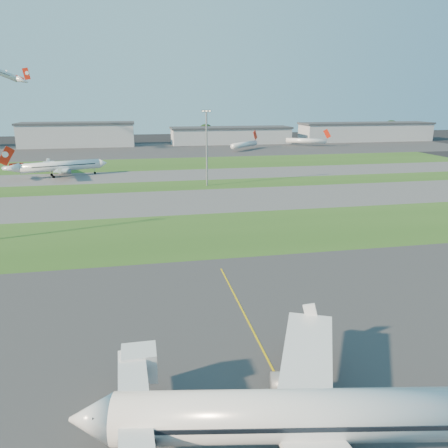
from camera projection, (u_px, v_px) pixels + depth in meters
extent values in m
plane|color=black|center=(228.00, 372.00, 48.52)|extent=(700.00, 700.00, 0.00)
cube|color=#333335|center=(228.00, 371.00, 48.52)|extent=(300.00, 70.00, 0.01)
cube|color=#2A4F1A|center=(181.00, 235.00, 97.56)|extent=(300.00, 34.00, 0.01)
cube|color=#515154|center=(169.00, 202.00, 128.67)|extent=(300.00, 32.00, 0.01)
cube|color=#2A4F1A|center=(164.00, 186.00, 152.25)|extent=(300.00, 18.00, 0.01)
cube|color=#515154|center=(160.00, 176.00, 172.99)|extent=(300.00, 26.00, 0.01)
cube|color=#2A4F1A|center=(156.00, 164.00, 204.11)|extent=(300.00, 40.00, 0.01)
cube|color=#333335|center=(151.00, 150.00, 260.69)|extent=(400.00, 80.00, 0.01)
cube|color=gold|center=(271.00, 366.00, 49.46)|extent=(0.25, 60.00, 0.02)
cube|color=white|center=(139.00, 363.00, 43.19)|extent=(3.40, 3.00, 3.00)
cylinder|color=gray|center=(141.00, 396.00, 42.06)|extent=(0.70, 0.70, 3.20)
cube|color=black|center=(142.00, 407.00, 42.40)|extent=(2.20, 1.20, 0.70)
cylinder|color=white|center=(316.00, 416.00, 35.21)|extent=(32.90, 9.75, 4.14)
cube|color=white|center=(307.00, 359.00, 43.76)|extent=(11.12, 16.92, 1.68)
cylinder|color=slate|center=(295.00, 385.00, 41.75)|extent=(4.94, 3.26, 2.51)
cylinder|color=white|center=(61.00, 166.00, 170.19)|extent=(29.23, 12.41, 3.73)
cube|color=red|center=(6.00, 156.00, 160.19)|extent=(6.18, 2.24, 7.43)
cube|color=white|center=(55.00, 165.00, 176.50)|extent=(11.46, 14.87, 1.52)
cube|color=white|center=(62.00, 170.00, 163.25)|extent=(5.30, 14.97, 1.52)
cylinder|color=slate|center=(60.00, 168.00, 175.66)|extent=(4.61, 3.39, 2.26)
cylinder|color=slate|center=(65.00, 172.00, 166.05)|extent=(4.61, 3.39, 2.26)
cube|color=red|center=(24.00, 60.00, 226.72)|extent=(5.58, 0.78, 6.50)
cylinder|color=white|center=(244.00, 145.00, 259.75)|extent=(20.50, 20.80, 3.20)
cube|color=red|center=(255.00, 135.00, 268.89)|extent=(3.84, 3.90, 6.16)
cylinder|color=white|center=(306.00, 141.00, 283.72)|extent=(24.58, 14.74, 3.20)
cube|color=red|center=(327.00, 134.00, 278.96)|extent=(4.74, 2.63, 6.16)
cylinder|color=gray|center=(207.00, 150.00, 149.74)|extent=(0.60, 0.60, 25.00)
cube|color=gray|center=(206.00, 111.00, 146.19)|extent=(3.20, 0.50, 0.80)
cube|color=#FFF2CC|center=(206.00, 111.00, 146.19)|extent=(2.80, 0.70, 0.35)
cube|color=#ACAFB5|center=(78.00, 135.00, 278.62)|extent=(70.00, 22.00, 14.00)
cube|color=#383A3F|center=(77.00, 123.00, 276.52)|extent=(71.40, 23.00, 1.20)
cube|color=#ACAFB5|center=(231.00, 136.00, 297.91)|extent=(80.00, 22.00, 10.00)
cube|color=#383A3F|center=(231.00, 128.00, 296.37)|extent=(81.60, 23.00, 1.20)
cube|color=#ACAFB5|center=(365.00, 133.00, 316.39)|extent=(95.00, 22.00, 12.00)
cube|color=#383A3F|center=(366.00, 123.00, 314.57)|extent=(96.90, 23.00, 1.20)
cylinder|color=black|center=(119.00, 141.00, 295.11)|extent=(1.00, 1.00, 3.60)
sphere|color=black|center=(119.00, 135.00, 293.99)|extent=(9.90, 9.90, 9.90)
cylinder|color=black|center=(206.00, 139.00, 309.10)|extent=(1.00, 1.00, 4.20)
sphere|color=black|center=(206.00, 132.00, 307.80)|extent=(11.55, 11.55, 11.55)
cylinder|color=black|center=(307.00, 138.00, 321.33)|extent=(1.00, 1.00, 3.80)
sphere|color=black|center=(307.00, 132.00, 320.15)|extent=(10.45, 10.45, 10.45)
cylinder|color=black|center=(390.00, 135.00, 338.12)|extent=(1.00, 1.00, 4.60)
sphere|color=black|center=(391.00, 129.00, 336.69)|extent=(12.65, 12.65, 12.65)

